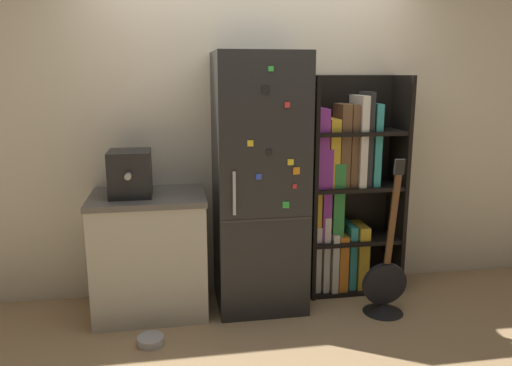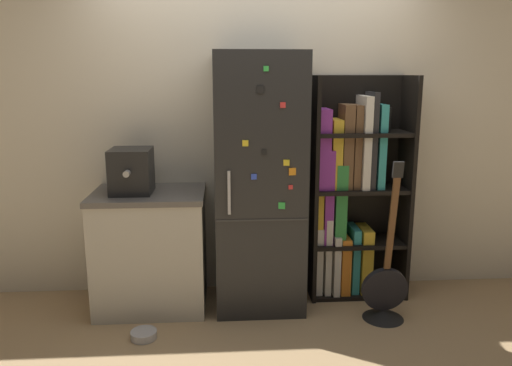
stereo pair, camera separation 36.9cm
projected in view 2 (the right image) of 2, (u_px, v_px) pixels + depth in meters
ground_plane at (260, 310)px, 3.75m from camera, size 16.00×16.00×0.00m
wall_back at (256, 131)px, 3.94m from camera, size 8.00×0.05×2.60m
refrigerator at (259, 183)px, 3.69m from camera, size 0.65×0.64×1.89m
bookshelf at (349, 195)px, 3.91m from camera, size 0.76×0.37×1.73m
kitchen_counter at (151, 249)px, 3.75m from camera, size 0.82×0.62×0.89m
espresso_machine at (132, 171)px, 3.59m from camera, size 0.29×0.37×0.32m
guitar at (384, 297)px, 3.59m from camera, size 0.33×0.30×1.18m
pet_bowl at (144, 334)px, 3.34m from camera, size 0.18×0.18×0.05m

